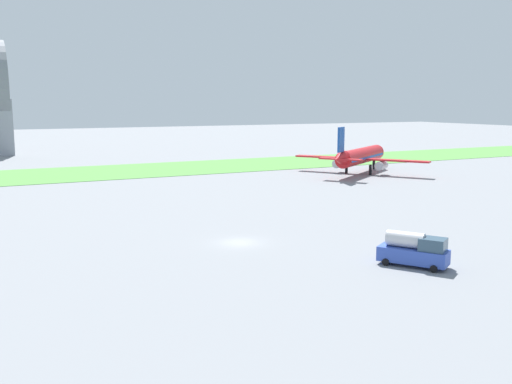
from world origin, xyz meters
name	(u,v)px	position (x,y,z in m)	size (l,w,h in m)	color
ground_plane	(239,242)	(0.00, 0.00, 0.00)	(600.00, 600.00, 0.00)	gray
grass_taxiway_strip	(101,172)	(0.00, 72.90, 0.04)	(360.00, 28.00, 0.08)	#549342
airplane_parked_jet_far	(360,156)	(50.15, 45.01, 3.83)	(26.16, 26.04, 10.64)	red
fuel_truck_near_gate	(414,250)	(10.96, -16.07, 1.58)	(5.54, 6.76, 3.29)	#334FB2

